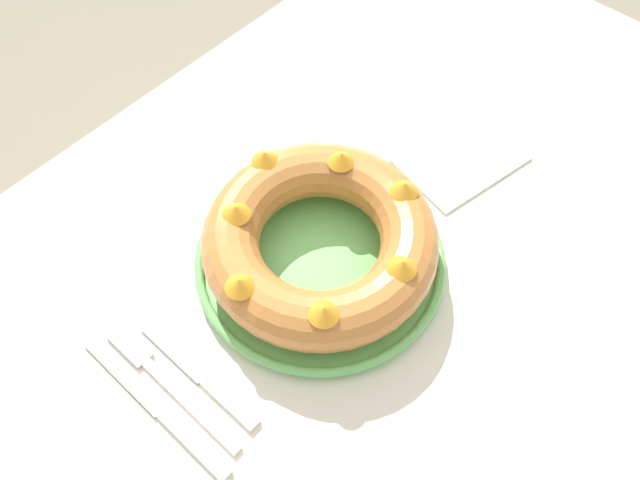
{
  "coord_description": "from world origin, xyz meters",
  "views": [
    {
      "loc": [
        -0.3,
        -0.24,
        1.46
      ],
      "look_at": [
        0.01,
        0.04,
        0.81
      ],
      "focal_mm": 35.0,
      "sensor_mm": 36.0,
      "label": 1
    }
  ],
  "objects_px": {
    "serving_dish": "(320,259)",
    "serving_knife": "(164,414)",
    "bundt_cake": "(320,240)",
    "fork": "(163,378)",
    "cake_knife": "(206,380)",
    "napkin": "(463,161)"
  },
  "relations": [
    {
      "from": "serving_knife",
      "to": "cake_knife",
      "type": "distance_m",
      "value": 0.06
    },
    {
      "from": "fork",
      "to": "bundt_cake",
      "type": "bearing_deg",
      "value": -6.39
    },
    {
      "from": "serving_knife",
      "to": "cake_knife",
      "type": "height_order",
      "value": "same"
    },
    {
      "from": "bundt_cake",
      "to": "serving_knife",
      "type": "bearing_deg",
      "value": -179.63
    },
    {
      "from": "serving_dish",
      "to": "bundt_cake",
      "type": "relative_size",
      "value": 1.1
    },
    {
      "from": "serving_dish",
      "to": "cake_knife",
      "type": "bearing_deg",
      "value": -178.04
    },
    {
      "from": "serving_knife",
      "to": "cake_knife",
      "type": "relative_size",
      "value": 1.26
    },
    {
      "from": "serving_dish",
      "to": "napkin",
      "type": "relative_size",
      "value": 1.89
    },
    {
      "from": "serving_knife",
      "to": "serving_dish",
      "type": "bearing_deg",
      "value": -3.8
    },
    {
      "from": "bundt_cake",
      "to": "fork",
      "type": "height_order",
      "value": "bundt_cake"
    },
    {
      "from": "fork",
      "to": "cake_knife",
      "type": "bearing_deg",
      "value": -49.23
    },
    {
      "from": "serving_dish",
      "to": "napkin",
      "type": "distance_m",
      "value": 0.27
    },
    {
      "from": "bundt_cake",
      "to": "napkin",
      "type": "height_order",
      "value": "bundt_cake"
    },
    {
      "from": "serving_dish",
      "to": "napkin",
      "type": "bearing_deg",
      "value": -8.56
    },
    {
      "from": "cake_knife",
      "to": "bundt_cake",
      "type": "bearing_deg",
      "value": 5.85
    },
    {
      "from": "fork",
      "to": "napkin",
      "type": "distance_m",
      "value": 0.51
    },
    {
      "from": "fork",
      "to": "napkin",
      "type": "height_order",
      "value": "fork"
    },
    {
      "from": "cake_knife",
      "to": "serving_knife",
      "type": "bearing_deg",
      "value": 178.54
    },
    {
      "from": "serving_dish",
      "to": "serving_knife",
      "type": "height_order",
      "value": "serving_dish"
    },
    {
      "from": "serving_dish",
      "to": "fork",
      "type": "height_order",
      "value": "serving_dish"
    },
    {
      "from": "fork",
      "to": "napkin",
      "type": "bearing_deg",
      "value": -6.94
    },
    {
      "from": "serving_dish",
      "to": "napkin",
      "type": "height_order",
      "value": "serving_dish"
    }
  ]
}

